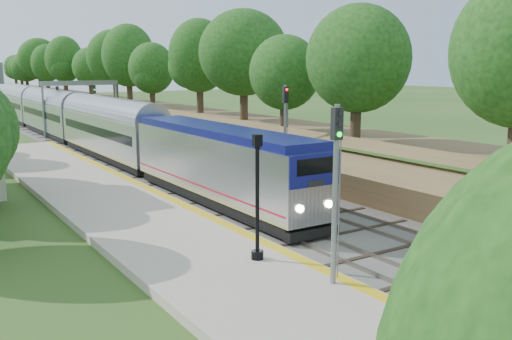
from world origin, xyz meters
TOP-DOWN VIEW (x-y plane):
  - trackbed at (2.00, 60.00)m, footprint 9.50×170.00m
  - platform at (-5.20, 16.00)m, footprint 6.40×68.00m
  - yellow_stripe at (-2.35, 16.00)m, footprint 0.55×68.00m
  - embankment at (10.35, 60.00)m, footprint 10.64×170.00m
  - signal_gantry at (2.47, 54.99)m, footprint 8.40×0.38m
  - train at (0.00, 67.04)m, footprint 2.86×114.74m
  - lamppost_mid at (-3.36, 0.11)m, footprint 0.40×0.40m
  - lamppost_far at (-3.75, 9.54)m, footprint 0.48×0.48m
  - signal_platform at (-2.90, 6.00)m, footprint 0.36×0.29m
  - signal_farside at (6.20, 21.63)m, footprint 0.36×0.28m

SIDE VIEW (x-z plane):
  - trackbed at x=2.00m, z-range -0.07..0.21m
  - platform at x=-5.20m, z-range 0.00..0.38m
  - yellow_stripe at x=-2.35m, z-range 0.38..0.39m
  - embankment at x=10.35m, z-range -3.89..7.80m
  - train at x=0.00m, z-range 0.07..4.27m
  - lamppost_mid at x=-3.36m, z-range 0.16..4.20m
  - lamppost_far at x=-3.75m, z-range 0.12..5.02m
  - signal_farside at x=6.20m, z-range 0.84..7.33m
  - signal_platform at x=-2.90m, z-range 1.09..7.29m
  - signal_gantry at x=2.47m, z-range 1.72..7.92m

